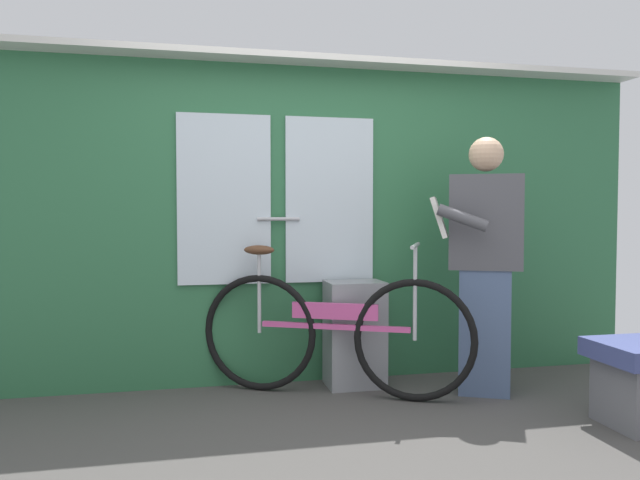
{
  "coord_description": "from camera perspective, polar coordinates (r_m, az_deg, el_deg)",
  "views": [
    {
      "loc": [
        -0.79,
        -2.78,
        1.13
      ],
      "look_at": [
        -0.03,
        0.67,
        0.98
      ],
      "focal_mm": 34.02,
      "sensor_mm": 36.0,
      "label": 1
    }
  ],
  "objects": [
    {
      "name": "ground_plane",
      "position": [
        3.11,
        3.35,
        -19.19
      ],
      "size": [
        5.76,
        4.06,
        0.04
      ],
      "primitive_type": "cube",
      "color": "#474442"
    },
    {
      "name": "train_door_wall",
      "position": [
        4.08,
        -1.38,
        2.41
      ],
      "size": [
        4.76,
        0.28,
        2.15
      ],
      "color": "#2D6B42",
      "rests_on": "ground_plane"
    },
    {
      "name": "bicycle_near_door",
      "position": [
        3.79,
        1.28,
        -8.71
      ],
      "size": [
        1.57,
        0.82,
        0.95
      ],
      "rotation": [
        0.0,
        0.0,
        -0.45
      ],
      "color": "black",
      "rests_on": "ground_plane"
    },
    {
      "name": "passenger_reading_newspaper",
      "position": [
        3.9,
        15.1,
        -1.79
      ],
      "size": [
        0.62,
        0.55,
        1.6
      ],
      "rotation": [
        0.0,
        0.0,
        2.7
      ],
      "color": "slate",
      "rests_on": "ground_plane"
    },
    {
      "name": "trash_bin_by_wall",
      "position": [
        4.02,
        3.28,
        -8.79
      ],
      "size": [
        0.37,
        0.28,
        0.69
      ],
      "primitive_type": "cube",
      "color": "gray",
      "rests_on": "ground_plane"
    }
  ]
}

